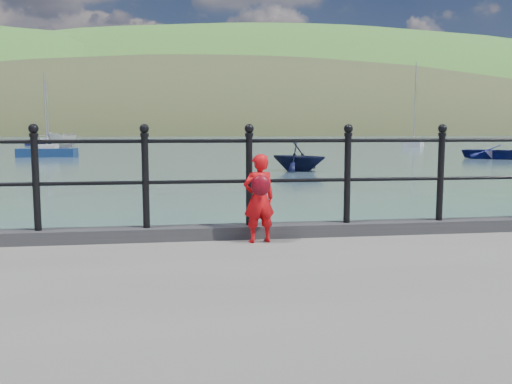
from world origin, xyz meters
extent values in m
plane|color=#2D4251|center=(0.00, 0.00, 0.00)|extent=(600.00, 600.00, 0.00)
cube|color=#28282B|center=(0.00, -0.15, 1.07)|extent=(60.00, 0.30, 0.15)
cylinder|color=black|center=(0.00, -0.15, 1.67)|extent=(18.00, 0.04, 0.04)
cylinder|color=black|center=(0.00, -0.15, 2.15)|extent=(18.00, 0.04, 0.04)
cylinder|color=black|center=(-1.80, -0.15, 1.67)|extent=(0.08, 0.08, 1.05)
sphere|color=black|center=(-1.80, -0.15, 2.29)|extent=(0.11, 0.11, 0.11)
cylinder|color=black|center=(-0.60, -0.15, 1.67)|extent=(0.08, 0.08, 1.05)
sphere|color=black|center=(-0.60, -0.15, 2.29)|extent=(0.11, 0.11, 0.11)
cylinder|color=black|center=(0.60, -0.15, 1.67)|extent=(0.08, 0.08, 1.05)
sphere|color=black|center=(0.60, -0.15, 2.29)|extent=(0.11, 0.11, 0.11)
cylinder|color=black|center=(1.80, -0.15, 1.67)|extent=(0.08, 0.08, 1.05)
sphere|color=black|center=(1.80, -0.15, 2.29)|extent=(0.11, 0.11, 0.11)
cylinder|color=black|center=(3.00, -0.15, 1.67)|extent=(0.08, 0.08, 1.05)
sphere|color=black|center=(3.00, -0.15, 2.29)|extent=(0.11, 0.11, 0.11)
ellipsoid|color=#333A21|center=(20.00, 195.00, -15.40)|extent=(400.00, 100.00, 88.00)
ellipsoid|color=#387026|center=(60.00, 255.00, -27.30)|extent=(600.00, 180.00, 156.00)
cube|color=silver|center=(-35.00, 181.00, 3.00)|extent=(9.00, 6.00, 6.00)
cube|color=#4C4744|center=(-35.00, 181.00, 7.00)|extent=(9.50, 6.50, 2.00)
cube|color=silver|center=(-12.00, 181.00, 3.00)|extent=(9.00, 6.00, 6.00)
cube|color=#4C4744|center=(-12.00, 181.00, 7.00)|extent=(9.50, 6.50, 2.00)
cube|color=silver|center=(18.00, 181.00, 3.00)|extent=(9.00, 6.00, 6.00)
cube|color=#4C4744|center=(18.00, 181.00, 7.00)|extent=(9.50, 6.50, 2.00)
cube|color=silver|center=(45.00, 181.00, 3.00)|extent=(9.00, 6.00, 6.00)
cube|color=#4C4744|center=(45.00, 181.00, 7.00)|extent=(9.50, 6.50, 2.00)
imported|color=red|center=(0.67, -0.43, 1.50)|extent=(0.41, 0.31, 1.01)
ellipsoid|color=red|center=(0.67, -0.56, 1.66)|extent=(0.22, 0.11, 0.23)
imported|color=#121852|center=(23.81, 31.43, 0.53)|extent=(6.26, 6.01, 1.06)
imported|color=beige|center=(-13.01, 57.17, 0.94)|extent=(3.59, 5.17, 1.87)
imported|color=black|center=(6.23, 22.04, 0.80)|extent=(4.00, 3.93, 1.60)
cube|color=beige|center=(28.60, 56.83, 0.25)|extent=(5.33, 7.45, 0.90)
cube|color=beige|center=(28.60, 56.83, 0.75)|extent=(2.48, 2.95, 0.50)
cylinder|color=#A5A5A8|center=(28.60, 56.83, 5.46)|extent=(0.10, 0.10, 9.51)
cylinder|color=#A5A5A8|center=(28.60, 56.83, 1.30)|extent=(1.66, 2.95, 0.06)
cube|color=black|center=(-17.44, 70.53, 0.25)|extent=(6.30, 3.03, 0.90)
cube|color=beige|center=(-17.44, 70.53, 0.75)|extent=(2.33, 1.70, 0.50)
cylinder|color=#A5A5A8|center=(-17.44, 70.53, 4.55)|extent=(0.10, 0.10, 7.70)
cylinder|color=#A5A5A8|center=(-17.44, 70.53, 1.30)|extent=(2.68, 0.60, 0.06)
cube|color=navy|center=(-10.53, 38.88, 0.25)|extent=(4.69, 1.98, 0.90)
cube|color=beige|center=(-10.53, 38.88, 0.75)|extent=(1.70, 1.20, 0.50)
cylinder|color=#A5A5A8|center=(-10.53, 38.88, 3.66)|extent=(0.10, 0.10, 5.92)
cylinder|color=#A5A5A8|center=(-10.53, 38.88, 1.30)|extent=(2.04, 0.30, 0.06)
camera|label=1|loc=(-0.24, -6.44, 2.29)|focal=38.00mm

